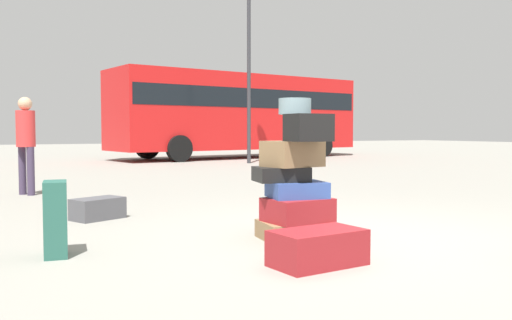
{
  "coord_description": "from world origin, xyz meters",
  "views": [
    {
      "loc": [
        -3.21,
        -4.26,
        1.06
      ],
      "look_at": [
        -0.44,
        1.12,
        0.73
      ],
      "focal_mm": 38.52,
      "sensor_mm": 36.0,
      "label": 1
    }
  ],
  "objects_px": {
    "suitcase_charcoal_white_trunk": "(98,209)",
    "person_bearded_onlooker": "(26,137)",
    "suitcase_tower": "(295,183)",
    "suitcase_maroon_upright_blue": "(318,248)",
    "parked_bus": "(239,110)",
    "lamp_post": "(249,38)",
    "suitcase_teal_foreground_far": "(56,219)"
  },
  "relations": [
    {
      "from": "suitcase_charcoal_white_trunk",
      "to": "person_bearded_onlooker",
      "type": "relative_size",
      "value": 0.37
    },
    {
      "from": "suitcase_tower",
      "to": "suitcase_maroon_upright_blue",
      "type": "bearing_deg",
      "value": -111.82
    },
    {
      "from": "suitcase_charcoal_white_trunk",
      "to": "parked_bus",
      "type": "distance_m",
      "value": 14.91
    },
    {
      "from": "suitcase_tower",
      "to": "suitcase_charcoal_white_trunk",
      "type": "relative_size",
      "value": 2.34
    },
    {
      "from": "suitcase_charcoal_white_trunk",
      "to": "lamp_post",
      "type": "bearing_deg",
      "value": 30.2
    },
    {
      "from": "person_bearded_onlooker",
      "to": "lamp_post",
      "type": "height_order",
      "value": "lamp_post"
    },
    {
      "from": "person_bearded_onlooker",
      "to": "lamp_post",
      "type": "distance_m",
      "value": 9.87
    },
    {
      "from": "suitcase_tower",
      "to": "parked_bus",
      "type": "bearing_deg",
      "value": 66.5
    },
    {
      "from": "suitcase_maroon_upright_blue",
      "to": "suitcase_charcoal_white_trunk",
      "type": "relative_size",
      "value": 1.24
    },
    {
      "from": "person_bearded_onlooker",
      "to": "parked_bus",
      "type": "xyz_separation_m",
      "value": [
        8.39,
        9.51,
        0.88
      ]
    },
    {
      "from": "suitcase_tower",
      "to": "lamp_post",
      "type": "xyz_separation_m",
      "value": [
        5.11,
        11.24,
        3.46
      ]
    },
    {
      "from": "lamp_post",
      "to": "suitcase_teal_foreground_far",
      "type": "bearing_deg",
      "value": -123.64
    },
    {
      "from": "suitcase_teal_foreground_far",
      "to": "parked_bus",
      "type": "distance_m",
      "value": 16.79
    },
    {
      "from": "suitcase_maroon_upright_blue",
      "to": "lamp_post",
      "type": "bearing_deg",
      "value": 60.23
    },
    {
      "from": "suitcase_maroon_upright_blue",
      "to": "lamp_post",
      "type": "height_order",
      "value": "lamp_post"
    },
    {
      "from": "suitcase_charcoal_white_trunk",
      "to": "suitcase_maroon_upright_blue",
      "type": "bearing_deg",
      "value": -94.72
    },
    {
      "from": "suitcase_maroon_upright_blue",
      "to": "person_bearded_onlooker",
      "type": "distance_m",
      "value": 6.4
    },
    {
      "from": "person_bearded_onlooker",
      "to": "suitcase_teal_foreground_far",
      "type": "bearing_deg",
      "value": -32.71
    },
    {
      "from": "suitcase_tower",
      "to": "suitcase_teal_foreground_far",
      "type": "height_order",
      "value": "suitcase_tower"
    },
    {
      "from": "suitcase_maroon_upright_blue",
      "to": "person_bearded_onlooker",
      "type": "bearing_deg",
      "value": 99.25
    },
    {
      "from": "suitcase_tower",
      "to": "suitcase_charcoal_white_trunk",
      "type": "height_order",
      "value": "suitcase_tower"
    },
    {
      "from": "suitcase_tower",
      "to": "person_bearded_onlooker",
      "type": "height_order",
      "value": "person_bearded_onlooker"
    },
    {
      "from": "person_bearded_onlooker",
      "to": "suitcase_charcoal_white_trunk",
      "type": "bearing_deg",
      "value": -20.76
    },
    {
      "from": "suitcase_tower",
      "to": "parked_bus",
      "type": "xyz_separation_m",
      "value": [
        6.37,
        14.65,
        1.29
      ]
    },
    {
      "from": "suitcase_charcoal_white_trunk",
      "to": "person_bearded_onlooker",
      "type": "bearing_deg",
      "value": 75.95
    },
    {
      "from": "suitcase_maroon_upright_blue",
      "to": "suitcase_teal_foreground_far",
      "type": "distance_m",
      "value": 2.2
    },
    {
      "from": "suitcase_teal_foreground_far",
      "to": "lamp_post",
      "type": "relative_size",
      "value": 0.1
    },
    {
      "from": "suitcase_tower",
      "to": "parked_bus",
      "type": "relative_size",
      "value": 0.13
    },
    {
      "from": "parked_bus",
      "to": "suitcase_teal_foreground_far",
      "type": "bearing_deg",
      "value": -129.46
    },
    {
      "from": "parked_bus",
      "to": "lamp_post",
      "type": "distance_m",
      "value": 4.23
    },
    {
      "from": "suitcase_tower",
      "to": "lamp_post",
      "type": "bearing_deg",
      "value": 65.55
    },
    {
      "from": "suitcase_tower",
      "to": "parked_bus",
      "type": "distance_m",
      "value": 16.03
    }
  ]
}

